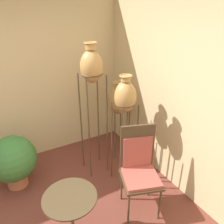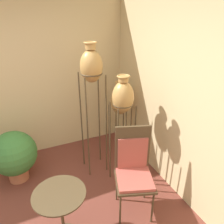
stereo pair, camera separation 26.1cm
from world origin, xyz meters
TOP-DOWN VIEW (x-y plane):
  - wall_back at (0.00, 2.02)m, footprint 7.97×0.06m
  - wall_right at (2.02, 0.00)m, footprint 0.06×7.97m
  - vase_stand_tall at (1.14, 1.12)m, footprint 0.31×0.31m
  - vase_stand_medium at (1.39, 0.68)m, footprint 0.28×0.28m
  - vase_stand_short at (1.68, 1.33)m, footprint 0.32×0.32m
  - chair at (1.31, 0.20)m, footprint 0.57×0.57m
  - side_table at (0.39, 0.11)m, footprint 0.55×0.55m
  - potted_plant at (-0.02, 1.35)m, footprint 0.65×0.65m

SIDE VIEW (x-z plane):
  - potted_plant at x=-0.02m, z-range 0.05..0.84m
  - side_table at x=0.39m, z-range 0.16..0.82m
  - chair at x=1.31m, z-range 0.06..1.18m
  - vase_stand_short at x=1.68m, z-range 0.33..1.65m
  - vase_stand_medium at x=1.39m, z-range 0.50..2.12m
  - wall_back at x=0.00m, z-range 0.00..2.70m
  - wall_right at x=2.02m, z-range 0.00..2.70m
  - vase_stand_tall at x=1.14m, z-range 0.64..2.61m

